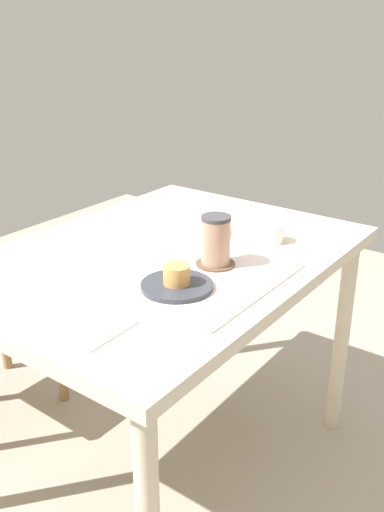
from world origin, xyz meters
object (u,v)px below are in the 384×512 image
object	(u,v)px
dining_table	(164,280)
pastry_plate	(177,286)
pastry	(177,274)
sugar_bowl	(272,234)
coffee_mug	(216,240)

from	to	relation	value
dining_table	pastry_plate	xyz separation A→B (m)	(-0.16, -0.17, 0.10)
pastry	sugar_bowl	world-z (taller)	pastry
pastry	sugar_bowl	size ratio (longest dim) A/B	0.93
pastry	coffee_mug	xyz separation A→B (m)	(0.17, 0.00, 0.03)
pastry_plate	pastry	distance (m)	0.03
dining_table	sugar_bowl	distance (m)	0.34
coffee_mug	dining_table	bearing A→B (deg)	93.56
dining_table	pastry_plate	distance (m)	0.26
pastry_plate	coffee_mug	world-z (taller)	coffee_mug
dining_table	coffee_mug	bearing A→B (deg)	-86.44
dining_table	pastry	size ratio (longest dim) A/B	17.07
pastry_plate	pastry	xyz separation A→B (m)	(0.00, -0.00, 0.03)
dining_table	sugar_bowl	bearing A→B (deg)	-38.91
pastry_plate	coffee_mug	distance (m)	0.18
pastry_plate	pastry	world-z (taller)	pastry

